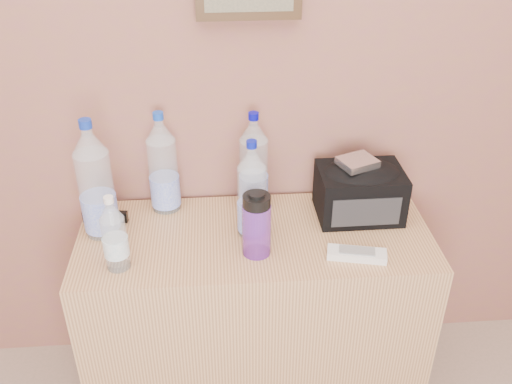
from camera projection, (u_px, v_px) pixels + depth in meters
The scene contains 11 objects.
dresser at pixel (255, 316), 1.93m from camera, with size 1.09×0.45×0.68m, color tan.
pet_large_a at pixel (96, 185), 1.68m from camera, with size 0.10×0.10×0.38m.
pet_large_b at pixel (163, 168), 1.80m from camera, with size 0.09×0.09×0.34m.
pet_large_c at pixel (254, 167), 1.81m from camera, with size 0.09×0.09×0.33m.
pet_large_d at pixel (252, 194), 1.69m from camera, with size 0.09×0.09×0.31m.
pet_small at pixel (115, 237), 1.57m from camera, with size 0.07×0.07×0.23m.
nalgene_bottle at pixel (257, 224), 1.62m from camera, with size 0.08×0.08×0.20m.
sunglasses at pixel (105, 216), 1.80m from camera, with size 0.14×0.05×0.04m, color black, non-canonical shape.
ac_remote at pixel (357, 254), 1.65m from camera, with size 0.17×0.05×0.02m, color silver.
toiletry_bag at pixel (360, 190), 1.80m from camera, with size 0.26×0.19×0.18m, color black, non-canonical shape.
foil_packet at pixel (357, 162), 1.75m from camera, with size 0.11×0.09×0.02m, color white.
Camera 1 is at (-0.03, 0.34, 1.71)m, focal length 40.00 mm.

